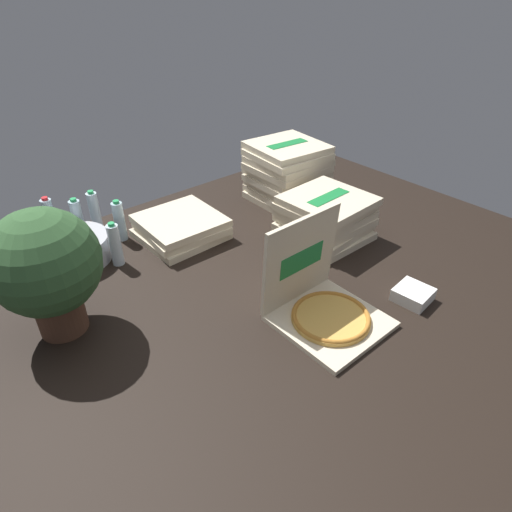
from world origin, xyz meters
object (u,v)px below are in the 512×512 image
pizza_stack_right_mid (181,227)px  potted_plant (46,266)px  water_bottle_2 (115,245)px  water_bottle_5 (3,244)px  pizza_stack_right_far (325,217)px  water_bottle_4 (95,211)px  pizza_stack_center_far (287,173)px  ice_bucket (74,249)px  water_bottle_1 (120,221)px  water_bottle_3 (78,219)px  open_pizza_box (322,302)px  water_bottle_0 (50,218)px  napkin_pile (413,295)px

pizza_stack_right_mid → potted_plant: 0.88m
water_bottle_2 → water_bottle_5: 0.56m
pizza_stack_right_far → water_bottle_4: 1.30m
pizza_stack_center_far → ice_bucket: pizza_stack_center_far is taller
pizza_stack_right_far → water_bottle_4: bearing=135.6°
water_bottle_1 → pizza_stack_center_far: bearing=-12.1°
pizza_stack_right_mid → water_bottle_2: bearing=-177.2°
pizza_stack_center_far → water_bottle_1: pizza_stack_center_far is taller
water_bottle_2 → water_bottle_3: size_ratio=1.00×
water_bottle_3 → water_bottle_4: bearing=16.6°
open_pizza_box → ice_bucket: bearing=119.1°
water_bottle_1 → water_bottle_2: bearing=-120.9°
pizza_stack_right_far → open_pizza_box: bearing=-139.1°
open_pizza_box → water_bottle_2: size_ratio=1.85×
ice_bucket → water_bottle_3: size_ratio=1.51×
water_bottle_0 → water_bottle_3: size_ratio=1.00×
open_pizza_box → ice_bucket: size_ratio=1.22×
pizza_stack_center_far → water_bottle_4: 1.18m
water_bottle_0 → water_bottle_4: same height
pizza_stack_center_far → potted_plant: size_ratio=0.86×
pizza_stack_center_far → water_bottle_0: size_ratio=1.98×
water_bottle_5 → napkin_pile: size_ratio=1.57×
open_pizza_box → water_bottle_5: bearing=124.2°
pizza_stack_right_far → pizza_stack_right_mid: bearing=140.2°
pizza_stack_right_far → water_bottle_0: bearing=139.2°
water_bottle_5 → water_bottle_4: bearing=5.0°
water_bottle_2 → water_bottle_4: size_ratio=1.00×
water_bottle_0 → napkin_pile: bearing=-58.0°
pizza_stack_center_far → water_bottle_4: size_ratio=1.98×
water_bottle_5 → water_bottle_3: bearing=1.6°
pizza_stack_center_far → water_bottle_1: size_ratio=1.98×
pizza_stack_right_mid → pizza_stack_center_far: pizza_stack_center_far is taller
water_bottle_1 → potted_plant: potted_plant is taller
water_bottle_4 → water_bottle_0: bearing=159.6°
ice_bucket → water_bottle_0: bearing=89.6°
water_bottle_5 → ice_bucket: bearing=-35.6°
ice_bucket → napkin_pile: bearing=-52.0°
pizza_stack_right_mid → water_bottle_4: bearing=128.4°
water_bottle_3 → water_bottle_5: same height
water_bottle_0 → water_bottle_3: same height
water_bottle_1 → water_bottle_3: size_ratio=1.00×
open_pizza_box → water_bottle_5: open_pizza_box is taller
water_bottle_0 → water_bottle_1: size_ratio=1.00×
water_bottle_3 → water_bottle_4: size_ratio=1.00×
pizza_stack_right_mid → water_bottle_5: (-0.81, 0.35, 0.05)m
water_bottle_3 → water_bottle_1: bearing=-46.4°
open_pizza_box → pizza_stack_center_far: (0.70, 0.94, 0.10)m
water_bottle_3 → potted_plant: bearing=-117.4°
water_bottle_3 → open_pizza_box: bearing=-69.0°
pizza_stack_right_mid → water_bottle_2: 0.39m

